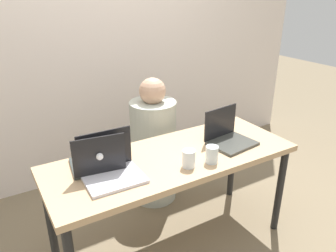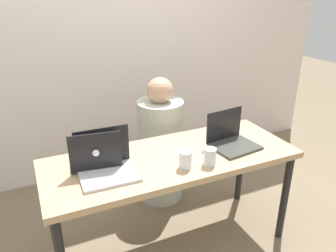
{
  "view_description": "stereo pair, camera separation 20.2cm",
  "coord_description": "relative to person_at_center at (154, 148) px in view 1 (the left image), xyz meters",
  "views": [
    {
      "loc": [
        -0.95,
        -1.54,
        1.68
      ],
      "look_at": [
        0.0,
        0.06,
        0.88
      ],
      "focal_mm": 35.0,
      "sensor_mm": 36.0,
      "label": 1
    },
    {
      "loc": [
        -0.77,
        -1.63,
        1.68
      ],
      "look_at": [
        0.0,
        0.06,
        0.88
      ],
      "focal_mm": 35.0,
      "sensor_mm": 36.0,
      "label": 2
    }
  ],
  "objects": [
    {
      "name": "laptop_back_left",
      "position": [
        -0.62,
        -0.48,
        0.29
      ],
      "size": [
        0.32,
        0.3,
        0.24
      ],
      "rotation": [
        0.0,
        0.0,
        3.0
      ],
      "color": "#343B3A",
      "rests_on": "desk"
    },
    {
      "name": "laptop_front_right",
      "position": [
        0.25,
        -0.6,
        0.29
      ],
      "size": [
        0.32,
        0.28,
        0.23
      ],
      "rotation": [
        0.0,
        0.0,
        0.13
      ],
      "color": "#3B3C37",
      "rests_on": "desk"
    },
    {
      "name": "ground_plane",
      "position": [
        -0.16,
        -0.57,
        -0.47
      ],
      "size": [
        12.0,
        12.0,
        0.0
      ],
      "primitive_type": "plane",
      "color": "#74654D"
    },
    {
      "name": "desk",
      "position": [
        -0.16,
        -0.57,
        0.16
      ],
      "size": [
        1.59,
        0.61,
        0.7
      ],
      "color": "tan",
      "rests_on": "ground"
    },
    {
      "name": "back_wall",
      "position": [
        -0.16,
        0.68,
        0.8
      ],
      "size": [
        4.5,
        0.1,
        2.53
      ],
      "primitive_type": "cube",
      "color": "silver",
      "rests_on": "ground"
    },
    {
      "name": "person_at_center",
      "position": [
        0.0,
        0.0,
        0.0
      ],
      "size": [
        0.39,
        0.39,
        1.05
      ],
      "rotation": [
        0.0,
        0.0,
        3.07
      ],
      "color": "#B0B6A7",
      "rests_on": "ground"
    },
    {
      "name": "water_glass_center",
      "position": [
        -0.16,
        -0.73,
        0.28
      ],
      "size": [
        0.08,
        0.08,
        0.11
      ],
      "color": "white",
      "rests_on": "desk"
    },
    {
      "name": "laptop_front_left",
      "position": [
        -0.59,
        -0.59,
        0.29
      ],
      "size": [
        0.32,
        0.29,
        0.24
      ],
      "rotation": [
        0.0,
        0.0,
        -0.03
      ],
      "color": "silver",
      "rests_on": "desk"
    },
    {
      "name": "water_glass_right",
      "position": [
        -0.01,
        -0.76,
        0.28
      ],
      "size": [
        0.08,
        0.08,
        0.11
      ],
      "color": "silver",
      "rests_on": "desk"
    }
  ]
}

